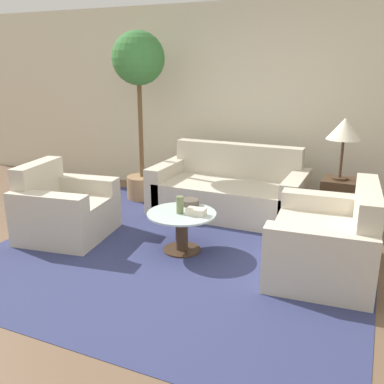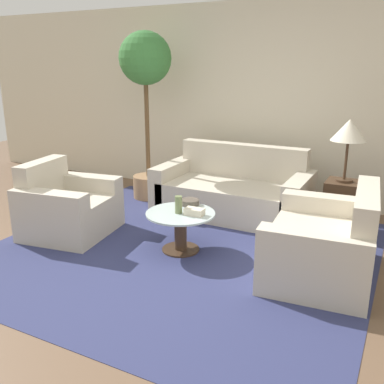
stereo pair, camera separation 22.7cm
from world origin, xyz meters
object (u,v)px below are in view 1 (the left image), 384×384
Objects in this scene: bowl at (190,202)px; potted_plant at (139,80)px; sofa_main at (230,192)px; book_stack at (196,212)px; table_lamp at (344,130)px; loveseat at (330,243)px; vase at (180,205)px; coffee_table at (182,226)px; armchair at (63,212)px.

potted_plant is at bearing 137.72° from bowl.
sofa_main reaches higher than book_stack.
sofa_main is 2.76× the size of table_lamp.
sofa_main is 1.55m from table_lamp.
bowl is at bearing 124.43° from book_stack.
table_lamp is 1.86m from book_stack.
book_stack is at bearing -88.08° from loveseat.
book_stack is at bearing -44.19° from potted_plant.
vase is 0.89× the size of bowl.
vase is at bearing -48.12° from potted_plant.
table_lamp is 0.30× the size of potted_plant.
table_lamp reaches higher than coffee_table.
potted_plant reaches higher than sofa_main.
loveseat reaches higher than book_stack.
bowl is (-0.03, 0.25, 0.17)m from coffee_table.
loveseat is 7.47× the size of vase.
potted_plant reaches higher than table_lamp.
vase is at bearing -88.06° from loveseat.
coffee_table is 2.29m from potted_plant.
sofa_main is 1.79m from loveseat.
coffee_table is at bearing 178.40° from book_stack.
table_lamp is (2.70, 1.42, 0.86)m from armchair.
loveseat reaches higher than vase.
armchair reaches higher than vase.
armchair reaches higher than bowl.
armchair is 1.38m from vase.
vase is at bearing -92.49° from sofa_main.
bowl is at bearing -143.54° from table_lamp.
sofa_main is 10.73× the size of vase.
potted_plant is (-1.31, 0.07, 1.33)m from sofa_main.
book_stack is (0.16, 0.02, -0.05)m from vase.
book_stack reaches higher than coffee_table.
book_stack is (0.11, -1.31, 0.17)m from sofa_main.
bowl is (-0.02, 0.27, -0.06)m from vase.
coffee_table is at bearing -83.75° from bowl.
potted_plant is 2.29m from book_stack.
loveseat is 3.22m from potted_plant.
sofa_main is 9.60× the size of bowl.
bowl is (-1.37, -1.01, -0.69)m from table_lamp.
coffee_table is at bearing -92.13° from sofa_main.
sofa_main is at bearing -2.89° from potted_plant.
armchair is 5.24× the size of bowl.
armchair is 1.40m from bowl.
coffee_table is 1.02× the size of table_lamp.
bowl is 0.31m from book_stack.
book_stack is at bearing -133.11° from table_lamp.
loveseat is at bearing -40.73° from sofa_main.
armchair is 2.78m from loveseat.
book_stack is (0.15, -0.00, 0.18)m from coffee_table.
coffee_table is 3.55× the size of bowl.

